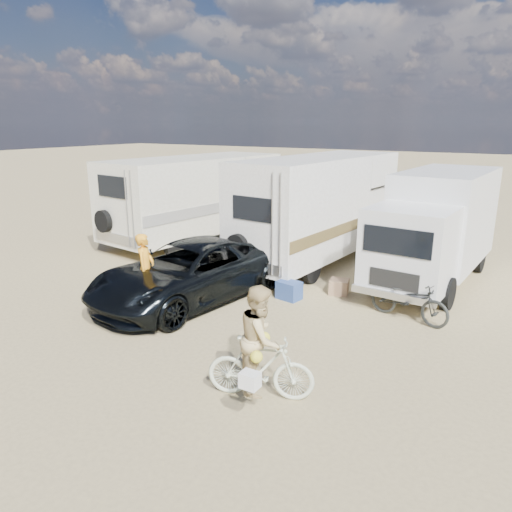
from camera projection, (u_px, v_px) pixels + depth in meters
The scene contains 12 objects.
ground at pixel (174, 342), 10.02m from camera, with size 140.00×140.00×0.00m, color tan.
rv_main at pixel (318, 210), 15.47m from camera, with size 2.31×7.02×3.40m, color silver, non-canonical shape.
rv_left at pixel (194, 200), 18.25m from camera, with size 2.68×7.20×3.17m, color #ECEBCE, non-canonical shape.
box_truck at pixel (435, 229), 13.37m from camera, with size 2.13×6.21×3.11m, color silver, non-canonical shape.
dark_suv at pixel (189, 272), 12.19m from camera, with size 2.50×5.43×1.51m, color black.
bike_man at pixel (147, 291), 11.74m from camera, with size 0.59×1.69×0.89m, color orange.
bike_woman at pixel (261, 368), 7.89m from camera, with size 0.51×1.80×1.08m, color beige.
rider_man at pixel (146, 275), 11.63m from camera, with size 0.62×0.41×1.71m, color orange.
rider_woman at pixel (261, 348), 7.79m from camera, with size 0.87×0.68×1.79m, color tan.
bike_parked at pixel (409, 299), 11.02m from camera, with size 0.68×1.94×1.02m, color black.
cooler at pixel (289, 290), 12.41m from camera, with size 0.59×0.43×0.47m, color navy.
crate at pixel (339, 287), 12.80m from camera, with size 0.49×0.49×0.39m, color #8E6B4D.
Camera 1 is at (6.24, -6.91, 4.46)m, focal length 33.54 mm.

